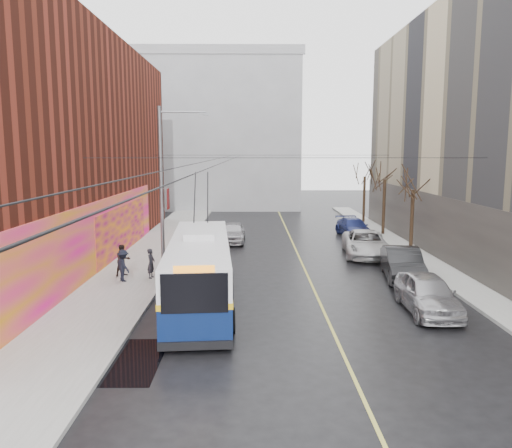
% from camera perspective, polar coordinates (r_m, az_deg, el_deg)
% --- Properties ---
extents(ground, '(140.00, 140.00, 0.00)m').
position_cam_1_polar(ground, '(17.70, 4.67, -13.91)').
color(ground, black).
rests_on(ground, ground).
extents(sidewalk_left, '(4.00, 60.00, 0.15)m').
position_cam_1_polar(sidewalk_left, '(29.79, -13.08, -4.74)').
color(sidewalk_left, gray).
rests_on(sidewalk_left, ground).
extents(sidewalk_right, '(2.00, 60.00, 0.15)m').
position_cam_1_polar(sidewalk_right, '(30.94, 19.48, -4.52)').
color(sidewalk_right, gray).
rests_on(sidewalk_right, ground).
extents(lane_line, '(0.12, 50.00, 0.01)m').
position_cam_1_polar(lane_line, '(31.20, 5.10, -4.10)').
color(lane_line, '#BFB74C').
rests_on(lane_line, ground).
extents(building_left, '(12.11, 36.00, 14.00)m').
position_cam_1_polar(building_left, '(33.58, -26.28, 7.98)').
color(building_left, '#551C11').
rests_on(building_left, ground).
extents(building_far, '(20.50, 12.10, 18.00)m').
position_cam_1_polar(building_far, '(61.51, -4.77, 10.45)').
color(building_far, gray).
rests_on(building_far, ground).
extents(streetlight_pole, '(2.65, 0.60, 9.00)m').
position_cam_1_polar(streetlight_pole, '(26.78, -10.43, 4.23)').
color(streetlight_pole, slate).
rests_on(streetlight_pole, ground).
extents(catenary_wires, '(18.00, 60.00, 0.22)m').
position_cam_1_polar(catenary_wires, '(31.11, -2.38, 7.49)').
color(catenary_wires, black).
extents(tree_near, '(3.20, 3.20, 6.40)m').
position_cam_1_polar(tree_near, '(34.04, 17.58, 5.04)').
color(tree_near, black).
rests_on(tree_near, ground).
extents(tree_mid, '(3.20, 3.20, 6.68)m').
position_cam_1_polar(tree_mid, '(40.74, 14.55, 6.03)').
color(tree_mid, black).
rests_on(tree_mid, ground).
extents(tree_far, '(3.20, 3.20, 6.57)m').
position_cam_1_polar(tree_far, '(47.53, 12.36, 6.26)').
color(tree_far, black).
rests_on(tree_far, ground).
extents(puddle, '(2.23, 3.73, 0.01)m').
position_cam_1_polar(puddle, '(17.16, -14.59, -14.89)').
color(puddle, black).
rests_on(puddle, ground).
extents(pigeons_flying, '(2.82, 1.78, 2.56)m').
position_cam_1_polar(pigeons_flying, '(25.77, -2.06, 9.81)').
color(pigeons_flying, slate).
extents(trolleybus, '(3.40, 11.89, 5.57)m').
position_cam_1_polar(trolleybus, '(22.21, -6.44, -5.12)').
color(trolleybus, '#091947').
rests_on(trolleybus, ground).
extents(parked_car_a, '(2.07, 4.83, 1.62)m').
position_cam_1_polar(parked_car_a, '(22.18, 19.01, -7.52)').
color(parked_car_a, '#ACABB0').
rests_on(parked_car_a, ground).
extents(parked_car_b, '(2.43, 5.25, 1.67)m').
position_cam_1_polar(parked_car_b, '(27.34, 16.39, -4.40)').
color(parked_car_b, black).
rests_on(parked_car_b, ground).
extents(parked_car_c, '(3.32, 6.10, 1.62)m').
position_cam_1_polar(parked_car_c, '(32.83, 12.41, -2.20)').
color(parked_car_c, '#B9B9BB').
rests_on(parked_car_c, ground).
extents(parked_car_d, '(2.46, 5.11, 1.44)m').
position_cam_1_polar(parked_car_d, '(40.10, 11.09, -0.41)').
color(parked_car_d, navy).
rests_on(parked_car_d, ground).
extents(following_car, '(1.84, 4.42, 1.50)m').
position_cam_1_polar(following_car, '(36.85, -2.66, -0.97)').
color(following_car, '#ADADB2').
rests_on(following_car, ground).
extents(pedestrian_a, '(0.46, 0.62, 1.55)m').
position_cam_1_polar(pedestrian_a, '(26.52, -11.90, -4.42)').
color(pedestrian_a, black).
rests_on(pedestrian_a, sidewalk_left).
extents(pedestrian_b, '(1.03, 1.00, 1.68)m').
position_cam_1_polar(pedestrian_b, '(27.29, -14.97, -4.03)').
color(pedestrian_b, black).
rests_on(pedestrian_b, sidewalk_left).
extents(pedestrian_c, '(1.13, 1.20, 1.63)m').
position_cam_1_polar(pedestrian_c, '(26.18, -14.94, -4.60)').
color(pedestrian_c, black).
rests_on(pedestrian_c, sidewalk_left).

